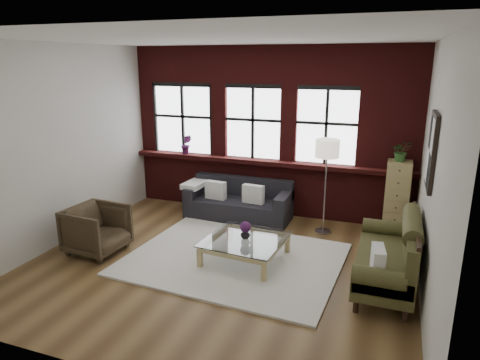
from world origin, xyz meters
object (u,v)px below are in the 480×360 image
(dark_sofa, at_px, (238,200))
(vintage_settee, at_px, (386,251))
(armchair, at_px, (97,230))
(floor_lamp, at_px, (325,183))
(drawer_chest, at_px, (397,198))
(vase, at_px, (245,234))
(coffee_table, at_px, (245,250))

(dark_sofa, height_order, vintage_settee, vintage_settee)
(armchair, bearing_deg, floor_lamp, -54.01)
(dark_sofa, distance_m, drawer_chest, 2.84)
(floor_lamp, bearing_deg, vase, -120.99)
(armchair, bearing_deg, coffee_table, -74.15)
(vintage_settee, distance_m, drawer_chest, 1.96)
(armchair, height_order, vase, armchair)
(vintage_settee, distance_m, floor_lamp, 1.93)
(vintage_settee, relative_size, coffee_table, 1.65)
(dark_sofa, xyz_separation_m, floor_lamp, (1.64, -0.15, 0.55))
(vintage_settee, height_order, floor_lamp, floor_lamp)
(vintage_settee, xyz_separation_m, drawer_chest, (0.11, 1.95, 0.15))
(drawer_chest, bearing_deg, coffee_table, -137.49)
(floor_lamp, bearing_deg, armchair, -147.91)
(armchair, xyz_separation_m, coffee_table, (2.29, 0.48, -0.20))
(vintage_settee, xyz_separation_m, vase, (-1.98, 0.04, -0.05))
(dark_sofa, xyz_separation_m, drawer_chest, (2.81, 0.24, 0.29))
(drawer_chest, bearing_deg, dark_sofa, -175.22)
(vintage_settee, distance_m, armchair, 4.30)
(floor_lamp, bearing_deg, dark_sofa, 174.80)
(vintage_settee, relative_size, vase, 12.27)
(dark_sofa, height_order, drawer_chest, drawer_chest)
(drawer_chest, bearing_deg, floor_lamp, -161.77)
(vintage_settee, bearing_deg, drawer_chest, 86.88)
(dark_sofa, distance_m, coffee_table, 1.84)
(coffee_table, height_order, vase, vase)
(armchair, bearing_deg, vase, -74.15)
(floor_lamp, bearing_deg, coffee_table, -120.99)
(dark_sofa, bearing_deg, floor_lamp, -5.20)
(dark_sofa, relative_size, armchair, 2.40)
(armchair, relative_size, coffee_table, 0.74)
(floor_lamp, bearing_deg, vintage_settee, -55.84)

